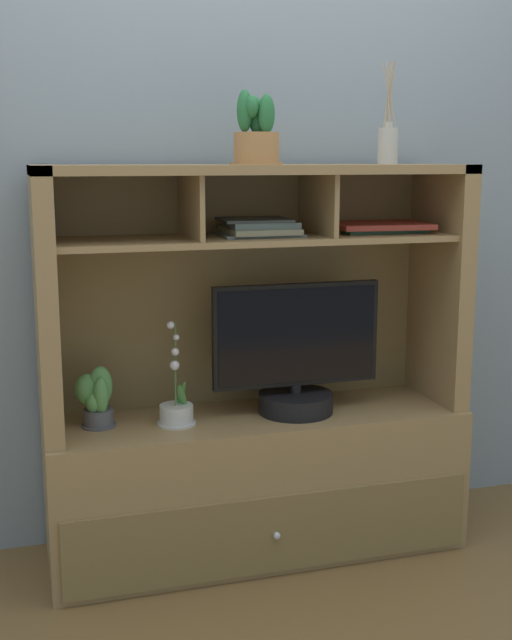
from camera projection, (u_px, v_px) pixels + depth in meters
floor_plane at (256, 549)px, 2.88m from camera, size 6.00×6.00×0.02m
back_wall at (236, 140)px, 2.84m from camera, size 6.00×0.02×2.80m
media_console at (255, 434)px, 2.81m from camera, size 1.41×0.46×1.32m
tv_monitor at (296, 362)px, 2.76m from camera, size 0.58×0.25×0.44m
potted_orchid at (177, 410)px, 2.66m from camera, size 0.13×0.13×0.35m
potted_fern at (96, 398)px, 2.63m from camera, size 0.13×0.11×0.20m
magazine_stack_left at (378, 227)px, 2.81m from camera, size 0.34×0.28×0.03m
magazine_stack_centre at (259, 228)px, 2.68m from camera, size 0.27×0.25×0.06m
diffuser_bottle at (388, 144)px, 2.74m from camera, size 0.07×0.07×0.33m
potted_succulent at (257, 134)px, 2.60m from camera, size 0.17×0.17×0.23m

